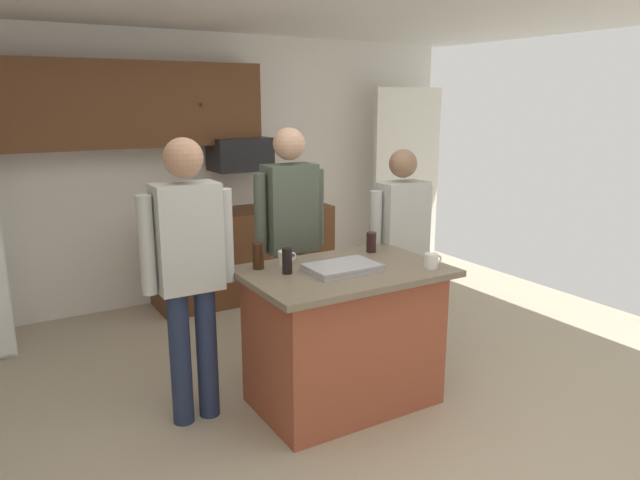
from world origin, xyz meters
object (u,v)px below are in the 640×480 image
person_guest_right (290,229)px  glass_pilsner (258,256)px  tumbler_amber (287,261)px  mug_ceramic_white (432,261)px  microwave_over_range (240,154)px  person_guest_left (189,262)px  kitchen_island (343,336)px  person_guest_by_door (401,239)px  serving_tray (342,268)px  mug_blue_stoneware (285,258)px  glass_short_whisky (371,242)px

person_guest_right → glass_pilsner: 0.71m
tumbler_amber → mug_ceramic_white: bearing=-23.9°
microwave_over_range → tumbler_amber: (-0.67, -2.26, -0.44)m
person_guest_left → glass_pilsner: size_ratio=10.55×
kitchen_island → person_guest_by_door: (0.81, 0.45, 0.46)m
person_guest_by_door → serving_tray: person_guest_by_door is taller
person_guest_left → mug_ceramic_white: person_guest_left is taller
person_guest_right → person_guest_left: bearing=-60.6°
mug_ceramic_white → tumbler_amber: (-0.84, 0.37, 0.03)m
person_guest_by_door → glass_pilsner: size_ratio=9.65×
person_guest_left → tumbler_amber: (0.55, -0.20, -0.02)m
microwave_over_range → mug_blue_stoneware: 2.23m
glass_short_whisky → tumbler_amber: 0.77m
person_guest_left → microwave_over_range: bearing=77.1°
person_guest_by_door → glass_short_whisky: (-0.42, -0.20, 0.07)m
microwave_over_range → mug_blue_stoneware: (-0.60, -2.09, -0.48)m
person_guest_left → mug_blue_stoneware: (0.62, -0.04, -0.05)m
glass_pilsner → glass_short_whisky: 0.86m
person_guest_left → mug_ceramic_white: bearing=-4.6°
person_guest_left → serving_tray: person_guest_left is taller
kitchen_island → person_guest_right: 0.97m
person_guest_left → mug_ceramic_white: 1.51m
person_guest_by_door → glass_pilsner: (-1.28, -0.17, 0.08)m
person_guest_by_door → tumbler_amber: (-1.17, -0.36, 0.08)m
person_guest_left → person_guest_right: 1.06m
person_guest_by_door → person_guest_right: (-0.78, 0.33, 0.11)m
person_guest_left → serving_tray: 0.94m
tumbler_amber → person_guest_left: bearing=159.7°
microwave_over_range → person_guest_left: person_guest_left is taller
person_guest_left → person_guest_by_door: person_guest_left is taller
kitchen_island → mug_ceramic_white: bearing=-30.5°
microwave_over_range → serving_tray: 2.46m
person_guest_by_door → serving_tray: (-0.84, -0.48, 0.02)m
serving_tray → glass_pilsner: bearing=143.9°
person_guest_right → glass_short_whisky: person_guest_right is taller
person_guest_right → tumbler_amber: bearing=-27.2°
person_guest_left → tumbler_amber: person_guest_left is taller
person_guest_left → tumbler_amber: 0.59m
person_guest_right → mug_blue_stoneware: (-0.32, -0.52, -0.06)m
mug_blue_stoneware → glass_short_whisky: 0.68m
glass_pilsner → mug_blue_stoneware: (0.18, -0.02, -0.04)m
microwave_over_range → person_guest_right: size_ratio=0.32×
glass_pilsner → tumbler_amber: glass_pilsner is taller
kitchen_island → person_guest_left: 1.11m
tumbler_amber → mug_blue_stoneware: bearing=67.4°
mug_blue_stoneware → mug_ceramic_white: mug_ceramic_white is taller
glass_pilsner → mug_ceramic_white: 1.10m
person_guest_left → person_guest_by_door: 1.73m
microwave_over_range → glass_pilsner: bearing=-110.6°
kitchen_island → person_guest_by_door: size_ratio=0.79×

